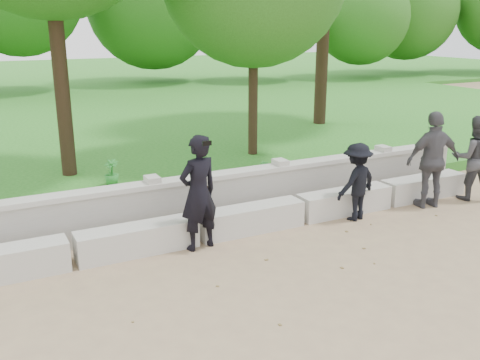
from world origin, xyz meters
name	(u,v)px	position (x,y,z in m)	size (l,w,h in m)	color
ground	(252,291)	(0.00, 0.00, 0.00)	(80.00, 80.00, 0.00)	#9E8661
lawn	(66,120)	(0.00, 14.00, 0.12)	(40.00, 22.00, 0.25)	#1E6718
concrete_bench	(197,229)	(0.00, 1.90, 0.22)	(11.90, 0.45, 0.45)	beige
parapet_wall	(181,202)	(0.00, 2.60, 0.46)	(12.50, 0.35, 0.90)	#B4B2AA
man_main	(198,193)	(-0.07, 1.64, 0.92)	(0.75, 0.68, 1.84)	black
visitor_left	(473,158)	(5.80, 1.42, 0.86)	(1.05, 1.00, 1.72)	#3A3A3E
visitor_mid	(357,182)	(2.97, 1.55, 0.71)	(1.02, 0.73, 1.42)	black
visitor_right	(433,160)	(4.70, 1.44, 0.94)	(1.17, 0.69, 1.88)	#46454B
shrub_b	(264,175)	(2.06, 3.30, 0.51)	(0.29, 0.23, 0.53)	#2D8631
shrub_c	(362,159)	(4.55, 3.30, 0.56)	(0.56, 0.48, 0.62)	#2D8631
shrub_d	(111,172)	(-0.64, 4.90, 0.52)	(0.30, 0.27, 0.54)	#2D8631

